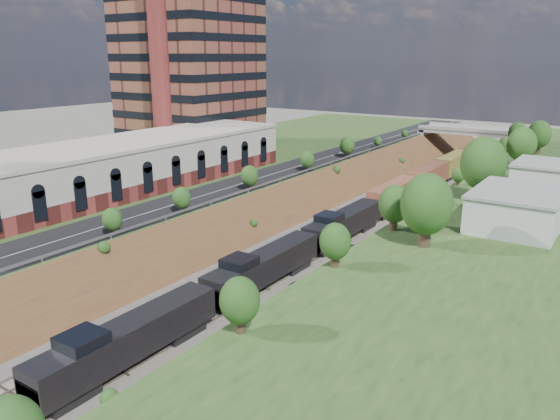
{
  "coord_description": "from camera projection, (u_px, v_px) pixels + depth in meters",
  "views": [
    {
      "loc": [
        34.07,
        -12.1,
        23.9
      ],
      "look_at": [
        -0.79,
        40.08,
        6.0
      ],
      "focal_mm": 35.0,
      "sensor_mm": 36.0,
      "label": 1
    }
  ],
  "objects": [
    {
      "name": "tree_right_large",
      "position": [
        427.0,
        205.0,
        54.76
      ],
      "size": [
        5.25,
        5.25,
        7.61
      ],
      "color": "#473323",
      "rests_on": "platform_right"
    },
    {
      "name": "freight_train",
      "position": [
        389.0,
        197.0,
        84.93
      ],
      "size": [
        2.91,
        117.76,
        4.55
      ],
      "color": "black",
      "rests_on": "ground"
    },
    {
      "name": "rail_left_track",
      "position": [
        342.0,
        216.0,
        83.78
      ],
      "size": [
        1.58,
        180.0,
        0.18
      ],
      "primitive_type": "cube",
      "color": "gray",
      "rests_on": "ground"
    },
    {
      "name": "platform_left",
      "position": [
        194.0,
        177.0,
        99.35
      ],
      "size": [
        44.0,
        180.0,
        5.0
      ],
      "primitive_type": "cube",
      "color": "#2B4C1F",
      "rests_on": "ground"
    },
    {
      "name": "embankment_right",
      "position": [
        428.0,
        232.0,
        76.53
      ],
      "size": [
        10.0,
        180.0,
        10.0
      ],
      "primitive_type": "cube",
      "rotation": [
        0.0,
        0.79,
        0.0
      ],
      "color": "brown",
      "rests_on": "ground"
    },
    {
      "name": "overpass",
      "position": [
        472.0,
        137.0,
        130.64
      ],
      "size": [
        24.5,
        8.3,
        7.4
      ],
      "color": "gray",
      "rests_on": "ground"
    },
    {
      "name": "commercial_building",
      "position": [
        113.0,
        167.0,
        77.44
      ],
      "size": [
        14.3,
        62.3,
        7.0
      ],
      "color": "maroon",
      "rests_on": "platform_left"
    },
    {
      "name": "guardrail",
      "position": [
        293.0,
        174.0,
        86.82
      ],
      "size": [
        0.1,
        171.0,
        0.7
      ],
      "color": "#99999E",
      "rests_on": "platform_left"
    },
    {
      "name": "rail_right_track",
      "position": [
        373.0,
        221.0,
        81.0
      ],
      "size": [
        1.58,
        180.0,
        0.18
      ],
      "primitive_type": "cube",
      "color": "gray",
      "rests_on": "ground"
    },
    {
      "name": "white_building_far",
      "position": [
        545.0,
        177.0,
        79.45
      ],
      "size": [
        8.0,
        10.0,
        3.6
      ],
      "primitive_type": "cube",
      "color": "silver",
      "rests_on": "platform_right"
    },
    {
      "name": "smokestack",
      "position": [
        159.0,
        48.0,
        91.59
      ],
      "size": [
        3.2,
        3.2,
        40.0
      ],
      "primitive_type": "cylinder",
      "color": "maroon",
      "rests_on": "platform_left"
    },
    {
      "name": "tree_left_crest",
      "position": [
        78.0,
        229.0,
        54.8
      ],
      "size": [
        2.45,
        2.45,
        3.55
      ],
      "color": "#473323",
      "rests_on": "platform_left"
    },
    {
      "name": "road",
      "position": [
        273.0,
        174.0,
        89.31
      ],
      "size": [
        8.0,
        180.0,
        0.1
      ],
      "primitive_type": "cube",
      "color": "black",
      "rests_on": "platform_left"
    },
    {
      "name": "embankment_left",
      "position": [
        296.0,
        208.0,
        88.29
      ],
      "size": [
        10.0,
        180.0,
        10.0
      ],
      "primitive_type": "cube",
      "rotation": [
        0.0,
        0.79,
        0.0
      ],
      "color": "brown",
      "rests_on": "ground"
    },
    {
      "name": "highrise_tower",
      "position": [
        187.0,
        7.0,
        106.49
      ],
      "size": [
        22.0,
        22.0,
        53.9
      ],
      "color": "brown",
      "rests_on": "platform_left"
    },
    {
      "name": "white_building_near",
      "position": [
        517.0,
        210.0,
        61.54
      ],
      "size": [
        9.0,
        12.0,
        4.0
      ],
      "primitive_type": "cube",
      "color": "silver",
      "rests_on": "platform_right"
    }
  ]
}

